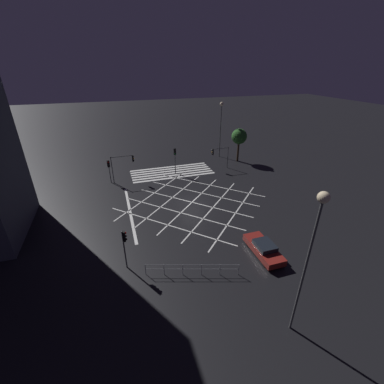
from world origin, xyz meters
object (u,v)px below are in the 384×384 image
(traffic_light_ne_main, at_px, (125,242))
(traffic_light_se_main, at_px, (124,162))
(street_tree_near, at_px, (239,137))
(waiting_car, at_px, (264,249))
(traffic_light_sw_main, at_px, (219,153))
(traffic_light_median_south, at_px, (175,156))
(street_lamp_west, at_px, (221,116))
(street_lamp_east, at_px, (314,234))
(traffic_light_se_cross, at_px, (109,167))

(traffic_light_ne_main, height_order, traffic_light_se_main, traffic_light_se_main)
(street_tree_near, height_order, waiting_car, street_tree_near)
(traffic_light_sw_main, distance_m, traffic_light_median_south, 7.03)
(traffic_light_sw_main, height_order, traffic_light_median_south, traffic_light_median_south)
(traffic_light_sw_main, xyz_separation_m, street_lamp_west, (-2.56, -5.59, 4.60))
(traffic_light_ne_main, xyz_separation_m, street_lamp_west, (-18.40, -23.86, 4.61))
(traffic_light_sw_main, distance_m, street_lamp_east, 28.16)
(street_lamp_west, height_order, waiting_car, street_lamp_west)
(traffic_light_median_south, height_order, traffic_light_se_main, traffic_light_median_south)
(waiting_car, bearing_deg, street_tree_near, -21.47)
(traffic_light_se_main, distance_m, traffic_light_se_cross, 2.13)
(traffic_light_median_south, bearing_deg, street_tree_near, 101.51)
(street_tree_near, bearing_deg, street_lamp_west, -56.07)
(traffic_light_ne_main, xyz_separation_m, traffic_light_se_cross, (0.71, -17.89, -0.20))
(street_lamp_east, height_order, street_tree_near, street_lamp_east)
(street_lamp_east, relative_size, street_tree_near, 1.75)
(traffic_light_ne_main, bearing_deg, traffic_light_se_cross, 92.26)
(traffic_light_se_main, xyz_separation_m, waiting_car, (-10.20, 19.65, -2.35))
(traffic_light_ne_main, distance_m, traffic_light_se_cross, 17.90)
(traffic_light_se_cross, height_order, waiting_car, traffic_light_se_cross)
(traffic_light_median_south, relative_size, street_tree_near, 0.72)
(traffic_light_se_cross, xyz_separation_m, street_lamp_west, (-19.11, -5.97, 4.81))
(street_lamp_west, distance_m, waiting_car, 27.51)
(traffic_light_median_south, height_order, traffic_light_se_cross, traffic_light_median_south)
(traffic_light_se_main, xyz_separation_m, street_tree_near, (-19.14, -3.07, 1.30))
(street_lamp_east, bearing_deg, street_tree_near, -110.70)
(traffic_light_ne_main, height_order, street_lamp_east, street_lamp_east)
(traffic_light_ne_main, height_order, traffic_light_median_south, traffic_light_median_south)
(waiting_car, bearing_deg, street_lamp_west, -14.87)
(traffic_light_se_cross, bearing_deg, waiting_car, 31.70)
(traffic_light_se_main, xyz_separation_m, street_lamp_east, (-7.99, 26.43, 4.35))
(traffic_light_median_south, distance_m, traffic_light_se_main, 7.51)
(street_tree_near, bearing_deg, traffic_light_ne_main, 45.39)
(street_lamp_west, bearing_deg, traffic_light_sw_main, 65.43)
(traffic_light_median_south, distance_m, street_lamp_west, 11.86)
(traffic_light_sw_main, height_order, street_tree_near, street_tree_near)
(traffic_light_se_cross, height_order, street_tree_near, street_tree_near)
(traffic_light_se_cross, xyz_separation_m, street_tree_near, (-21.19, -2.88, 1.83))
(traffic_light_sw_main, bearing_deg, traffic_light_se_cross, 1.32)
(traffic_light_median_south, xyz_separation_m, street_tree_near, (-11.66, -2.37, 1.38))
(street_tree_near, bearing_deg, traffic_light_se_main, 9.11)
(traffic_light_se_main, relative_size, street_lamp_east, 0.40)
(traffic_light_median_south, bearing_deg, traffic_light_sw_main, 89.01)
(street_lamp_west, relative_size, waiting_car, 2.14)
(traffic_light_median_south, bearing_deg, waiting_car, 7.64)
(traffic_light_sw_main, height_order, traffic_light_se_cross, traffic_light_sw_main)
(traffic_light_se_main, relative_size, waiting_car, 0.89)
(traffic_light_se_main, height_order, waiting_car, traffic_light_se_main)
(traffic_light_ne_main, relative_size, street_lamp_east, 0.37)
(traffic_light_ne_main, distance_m, waiting_car, 11.88)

